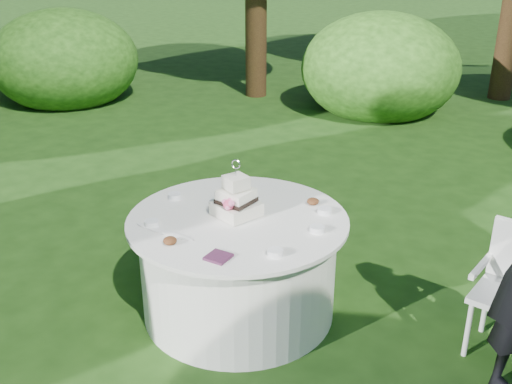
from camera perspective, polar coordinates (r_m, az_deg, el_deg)
ground at (r=4.59m, az=-1.64°, el=-11.15°), size 80.00×80.00×0.00m
napkins at (r=3.70m, az=-3.61°, el=-6.19°), size 0.14×0.14×0.02m
feather_plume at (r=4.04m, az=-8.70°, el=-3.77°), size 0.48×0.07×0.01m
table at (r=4.38m, az=-1.70°, el=-6.96°), size 1.56×1.56×0.77m
cake at (r=4.19m, az=-1.91°, el=-0.82°), size 0.35×0.35×0.42m
votives at (r=4.20m, az=-1.05°, el=-2.17°), size 1.26×0.95×0.04m
petal_cups at (r=4.12m, az=-0.92°, el=-2.65°), size 0.61×1.12×0.05m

